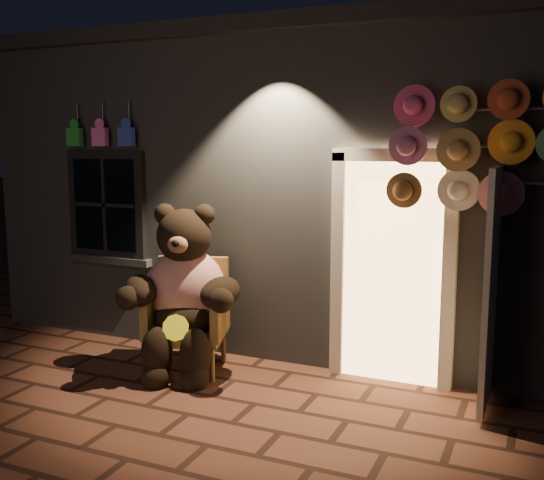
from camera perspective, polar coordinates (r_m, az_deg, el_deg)
The scene contains 5 objects.
ground at distance 5.54m, azimuth -7.55°, elevation -15.22°, with size 60.00×60.00×0.00m, color brown.
shop_building at distance 8.72m, azimuth 6.01°, elevation 5.38°, with size 7.30×5.95×3.51m.
wicker_armchair at distance 6.43m, azimuth -7.44°, elevation -6.63°, with size 0.90×0.86×1.09m.
teddy_bear at distance 6.24m, azimuth -7.93°, elevation -4.74°, with size 1.19×1.09×1.71m.
hat_rack at distance 5.61m, azimuth 18.00°, elevation 8.04°, with size 1.73×0.22×2.73m.
Camera 1 is at (2.67, -4.30, 2.24)m, focal length 42.00 mm.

